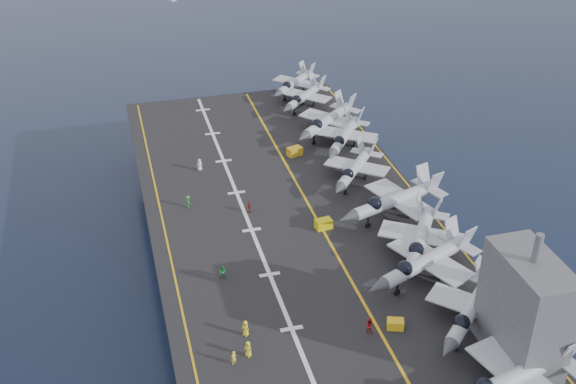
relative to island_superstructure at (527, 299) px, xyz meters
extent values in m
plane|color=#142135|center=(-15.00, 30.00, -17.90)|extent=(500.00, 500.00, 0.00)
cube|color=#56595E|center=(-15.00, 30.00, -12.90)|extent=(36.00, 90.00, 10.00)
cube|color=black|center=(-15.00, 30.00, -7.70)|extent=(38.00, 92.00, 0.40)
cube|color=gold|center=(-12.00, 30.00, -7.48)|extent=(0.35, 90.00, 0.02)
cube|color=silver|center=(-21.00, 30.00, -7.48)|extent=(0.50, 90.00, 0.02)
cube|color=gold|center=(-32.00, 30.00, -7.48)|extent=(0.25, 90.00, 0.02)
cube|color=gold|center=(3.50, 30.00, -7.48)|extent=(0.25, 90.00, 0.02)
imported|color=yellow|center=(-25.99, 10.29, -6.55)|extent=(1.31, 1.36, 1.89)
imported|color=yellow|center=(-28.04, 6.39, -6.66)|extent=(1.20, 1.07, 1.67)
imported|color=#197D2F|center=(-26.48, 20.75, -6.64)|extent=(1.20, 0.98, 1.72)
imported|color=#21862D|center=(-28.14, 37.90, -6.62)|extent=(1.08, 1.25, 1.75)
imported|color=#B40E0B|center=(-20.34, 34.43, -6.70)|extent=(0.80, 1.06, 1.60)
imported|color=white|center=(-24.96, 47.98, -6.56)|extent=(1.28, 1.02, 1.87)
imported|color=#B21919|center=(-13.15, 7.39, -6.55)|extent=(1.35, 1.35, 1.91)
imported|color=yellow|center=(-26.39, 7.11, -6.55)|extent=(1.31, 1.36, 1.89)
camera|label=1|loc=(-36.72, -47.41, 44.36)|focal=45.00mm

